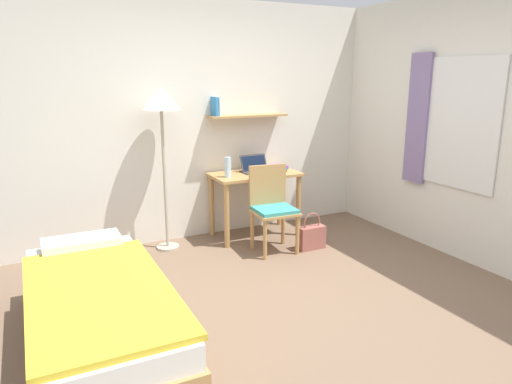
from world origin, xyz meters
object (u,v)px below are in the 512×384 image
(laptop, at_px, (255,167))
(water_bottle, at_px, (228,167))
(desk, at_px, (255,186))
(desk_chair, at_px, (272,205))
(bed, at_px, (99,314))
(handbag, at_px, (311,237))
(book_stack, at_px, (277,168))
(standing_lamp, at_px, (161,108))

(laptop, distance_m, water_bottle, 0.42)
(desk, xyz_separation_m, desk_chair, (-0.04, -0.49, -0.10))
(bed, distance_m, handbag, 2.48)
(book_stack, xyz_separation_m, handbag, (0.05, -0.67, -0.63))
(desk, distance_m, book_stack, 0.35)
(desk_chair, distance_m, laptop, 0.63)
(laptop, bearing_deg, standing_lamp, -178.53)
(water_bottle, bearing_deg, standing_lamp, 170.91)
(desk_chair, distance_m, water_bottle, 0.64)
(standing_lamp, bearing_deg, water_bottle, -9.09)
(water_bottle, relative_size, book_stack, 0.93)
(book_stack, bearing_deg, desk, -177.47)
(standing_lamp, bearing_deg, handbag, -27.10)
(bed, xyz_separation_m, book_stack, (2.25, 1.59, 0.53))
(desk_chair, relative_size, standing_lamp, 0.53)
(desk, relative_size, laptop, 3.03)
(bed, bearing_deg, book_stack, 35.17)
(handbag, bearing_deg, water_bottle, 139.83)
(bed, height_order, water_bottle, water_bottle)
(laptop, relative_size, water_bottle, 1.48)
(desk, bearing_deg, handbag, -62.35)
(standing_lamp, relative_size, water_bottle, 7.70)
(desk, height_order, book_stack, book_stack)
(desk_chair, relative_size, laptop, 2.76)
(book_stack, distance_m, handbag, 0.93)
(water_bottle, relative_size, handbag, 0.55)
(bed, bearing_deg, handbag, 21.69)
(standing_lamp, xyz_separation_m, handbag, (1.37, -0.70, -1.35))
(standing_lamp, height_order, handbag, standing_lamp)
(bed, xyz_separation_m, handbag, (2.30, 0.92, -0.10))
(bed, bearing_deg, standing_lamp, 60.00)
(laptop, bearing_deg, water_bottle, -161.18)
(standing_lamp, bearing_deg, book_stack, -1.23)
(handbag, bearing_deg, standing_lamp, 152.90)
(desk_chair, bearing_deg, book_stack, 55.97)
(laptop, bearing_deg, bed, -140.46)
(bed, bearing_deg, water_bottle, 43.37)
(desk_chair, distance_m, handbag, 0.55)
(desk_chair, bearing_deg, handbag, -23.98)
(bed, relative_size, desk, 2.01)
(desk_chair, height_order, water_bottle, water_bottle)
(standing_lamp, height_order, laptop, standing_lamp)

